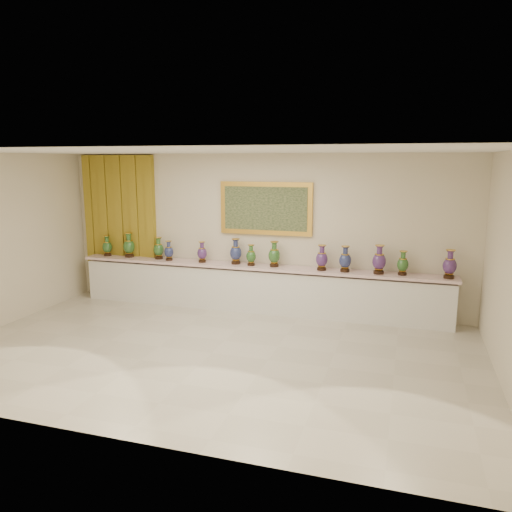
{
  "coord_description": "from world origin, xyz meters",
  "views": [
    {
      "loc": [
        2.75,
        -6.62,
        2.87
      ],
      "look_at": [
        0.17,
        1.7,
        1.2
      ],
      "focal_mm": 35.0,
      "sensor_mm": 36.0,
      "label": 1
    }
  ],
  "objects_px": {
    "vase_0": "(107,247)",
    "vase_2": "(159,249)",
    "vase_1": "(129,246)",
    "counter": "(256,289)"
  },
  "relations": [
    {
      "from": "vase_0",
      "to": "vase_1",
      "type": "relative_size",
      "value": 0.84
    },
    {
      "from": "vase_1",
      "to": "vase_2",
      "type": "distance_m",
      "value": 0.68
    },
    {
      "from": "vase_1",
      "to": "vase_2",
      "type": "height_order",
      "value": "vase_1"
    },
    {
      "from": "vase_0",
      "to": "vase_2",
      "type": "bearing_deg",
      "value": 0.58
    },
    {
      "from": "counter",
      "to": "vase_2",
      "type": "distance_m",
      "value": 2.18
    },
    {
      "from": "vase_0",
      "to": "vase_2",
      "type": "relative_size",
      "value": 0.96
    },
    {
      "from": "counter",
      "to": "vase_1",
      "type": "relative_size",
      "value": 14.32
    },
    {
      "from": "vase_1",
      "to": "counter",
      "type": "bearing_deg",
      "value": -0.4
    },
    {
      "from": "counter",
      "to": "vase_1",
      "type": "bearing_deg",
      "value": 179.6
    },
    {
      "from": "vase_1",
      "to": "vase_0",
      "type": "bearing_deg",
      "value": -178.63
    }
  ]
}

